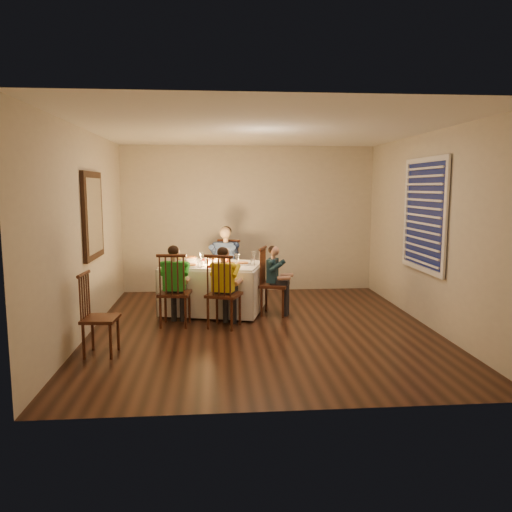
{
  "coord_description": "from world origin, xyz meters",
  "views": [
    {
      "loc": [
        -0.62,
        -6.45,
        1.87
      ],
      "look_at": [
        -0.07,
        0.15,
        0.96
      ],
      "focal_mm": 35.0,
      "sensor_mm": 36.0,
      "label": 1
    }
  ],
  "objects": [
    {
      "name": "wall_left",
      "position": [
        -2.25,
        0.0,
        1.3
      ],
      "size": [
        0.02,
        5.0,
        2.6
      ],
      "primitive_type": "cube",
      "color": "#B9B19E",
      "rests_on": "ground"
    },
    {
      "name": "chair_extra",
      "position": [
        -1.9,
        -0.9,
        0.0
      ],
      "size": [
        0.4,
        0.41,
        0.94
      ],
      "primitive_type": null,
      "rotation": [
        0.0,
        0.0,
        1.5
      ],
      "color": "#34180E",
      "rests_on": "ground"
    },
    {
      "name": "window_blinds",
      "position": [
        2.21,
        0.1,
        1.5
      ],
      "size": [
        0.07,
        1.34,
        1.54
      ],
      "color": "#0D1337",
      "rests_on": "wall_right"
    },
    {
      "name": "serving_bowl",
      "position": [
        -0.99,
        1.26,
        0.76
      ],
      "size": [
        0.22,
        0.22,
        0.05
      ],
      "primitive_type": "imported",
      "rotation": [
        0.0,
        0.0,
        -0.07
      ],
      "color": "white",
      "rests_on": "dining_table"
    },
    {
      "name": "chair_near_right",
      "position": [
        -0.5,
        0.1,
        0.0
      ],
      "size": [
        0.53,
        0.52,
        1.01
      ],
      "primitive_type": null,
      "rotation": [
        0.0,
        0.0,
        2.75
      ],
      "color": "#34180E",
      "rests_on": "ground"
    },
    {
      "name": "wall_mirror",
      "position": [
        -2.22,
        0.3,
        1.5
      ],
      "size": [
        0.06,
        0.95,
        1.15
      ],
      "color": "black",
      "rests_on": "wall_left"
    },
    {
      "name": "setting_green",
      "position": [
        -0.98,
        0.7,
        0.75
      ],
      "size": [
        0.32,
        0.32,
        0.02
      ],
      "primitive_type": "cylinder",
      "rotation": [
        0.0,
        0.0,
        -0.26
      ],
      "color": "white",
      "rests_on": "dining_table"
    },
    {
      "name": "candle_left",
      "position": [
        -0.74,
        0.96,
        0.79
      ],
      "size": [
        0.06,
        0.06,
        0.1
      ],
      "primitive_type": "cylinder",
      "color": "white",
      "rests_on": "dining_table"
    },
    {
      "name": "wall_right",
      "position": [
        2.25,
        0.0,
        1.3
      ],
      "size": [
        0.02,
        5.0,
        2.6
      ],
      "primitive_type": "cube",
      "color": "#B9B19E",
      "rests_on": "ground"
    },
    {
      "name": "chair_end",
      "position": [
        0.25,
        0.71,
        0.0
      ],
      "size": [
        0.5,
        0.51,
        1.01
      ],
      "primitive_type": null,
      "rotation": [
        0.0,
        0.0,
        1.26
      ],
      "color": "#34180E",
      "rests_on": "ground"
    },
    {
      "name": "wall_back",
      "position": [
        0.0,
        2.5,
        1.3
      ],
      "size": [
        4.5,
        0.02,
        2.6
      ],
      "primitive_type": "cube",
      "color": "#B9B19E",
      "rests_on": "ground"
    },
    {
      "name": "dining_table",
      "position": [
        -0.65,
        0.93,
        0.53
      ],
      "size": [
        1.63,
        1.35,
        0.71
      ],
      "rotation": [
        0.0,
        0.0,
        -0.26
      ],
      "color": "white",
      "rests_on": "ground"
    },
    {
      "name": "child_teal",
      "position": [
        0.25,
        0.71,
        0.0
      ],
      "size": [
        0.39,
        0.41,
        1.03
      ],
      "primitive_type": null,
      "rotation": [
        0.0,
        0.0,
        1.26
      ],
      "color": "#17303A",
      "rests_on": "ground"
    },
    {
      "name": "setting_yellow",
      "position": [
        -0.48,
        0.55,
        0.75
      ],
      "size": [
        0.32,
        0.32,
        0.02
      ],
      "primitive_type": "cylinder",
      "rotation": [
        0.0,
        0.0,
        -0.26
      ],
      "color": "white",
      "rests_on": "dining_table"
    },
    {
      "name": "adult",
      "position": [
        -0.44,
        1.69,
        0.0
      ],
      "size": [
        0.56,
        0.54,
        1.24
      ],
      "primitive_type": null,
      "rotation": [
        0.0,
        0.0,
        -0.35
      ],
      "color": "navy",
      "rests_on": "ground"
    },
    {
      "name": "chair_near_left",
      "position": [
        -1.16,
        0.24,
        0.0
      ],
      "size": [
        0.46,
        0.44,
        1.01
      ],
      "primitive_type": null,
      "rotation": [
        0.0,
        0.0,
        3.02
      ],
      "color": "#34180E",
      "rests_on": "ground"
    },
    {
      "name": "squash",
      "position": [
        -1.17,
        1.38,
        0.78
      ],
      "size": [
        0.09,
        0.09,
        0.09
      ],
      "primitive_type": "sphere",
      "color": "yellow",
      "rests_on": "dining_table"
    },
    {
      "name": "child_green",
      "position": [
        -1.16,
        0.24,
        0.0
      ],
      "size": [
        0.41,
        0.38,
        1.1
      ],
      "primitive_type": null,
      "rotation": [
        0.0,
        0.0,
        3.02
      ],
      "color": "green",
      "rests_on": "ground"
    },
    {
      "name": "ground",
      "position": [
        0.0,
        0.0,
        0.0
      ],
      "size": [
        5.0,
        5.0,
        0.0
      ],
      "primitive_type": "plane",
      "color": "black",
      "rests_on": "ground"
    },
    {
      "name": "setting_teal",
      "position": [
        -0.21,
        0.81,
        0.75
      ],
      "size": [
        0.32,
        0.32,
        0.02
      ],
      "primitive_type": "cylinder",
      "rotation": [
        0.0,
        0.0,
        -0.26
      ],
      "color": "white",
      "rests_on": "dining_table"
    },
    {
      "name": "ceiling",
      "position": [
        0.0,
        0.0,
        2.6
      ],
      "size": [
        5.0,
        5.0,
        0.0
      ],
      "primitive_type": "plane",
      "color": "white",
      "rests_on": "wall_back"
    },
    {
      "name": "child_yellow",
      "position": [
        -0.5,
        0.1,
        0.0
      ],
      "size": [
        0.47,
        0.45,
        1.09
      ],
      "primitive_type": null,
      "rotation": [
        0.0,
        0.0,
        2.75
      ],
      "color": "gold",
      "rests_on": "ground"
    },
    {
      "name": "chair_adult",
      "position": [
        -0.44,
        1.69,
        0.0
      ],
      "size": [
        0.52,
        0.51,
        1.01
      ],
      "primitive_type": null,
      "rotation": [
        0.0,
        0.0,
        -0.35
      ],
      "color": "#34180E",
      "rests_on": "ground"
    },
    {
      "name": "setting_adult",
      "position": [
        -0.59,
        1.23,
        0.75
      ],
      "size": [
        0.32,
        0.32,
        0.02
      ],
      "primitive_type": "cylinder",
      "rotation": [
        0.0,
        0.0,
        -0.26
      ],
      "color": "white",
      "rests_on": "dining_table"
    },
    {
      "name": "orange_fruit",
      "position": [
        -0.44,
        0.93,
        0.78
      ],
      "size": [
        0.08,
        0.08,
        0.08
      ],
      "primitive_type": "sphere",
      "color": "orange",
      "rests_on": "dining_table"
    },
    {
      "name": "candle_right",
      "position": [
        -0.57,
        0.91,
        0.79
      ],
      "size": [
        0.06,
        0.06,
        0.1
      ],
      "primitive_type": "cylinder",
      "color": "white",
      "rests_on": "dining_table"
    }
  ]
}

